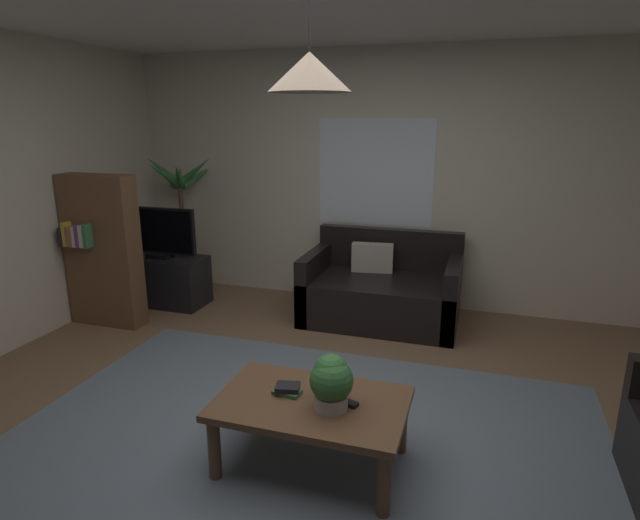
{
  "coord_description": "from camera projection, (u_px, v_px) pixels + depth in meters",
  "views": [
    {
      "loc": [
        0.93,
        -2.61,
        1.89
      ],
      "look_at": [
        0.0,
        0.3,
        1.05
      ],
      "focal_mm": 29.31,
      "sensor_mm": 36.0,
      "label": 1
    }
  ],
  "objects": [
    {
      "name": "wall_back",
      "position": [
        390.0,
        180.0,
        5.23
      ],
      "size": [
        5.62,
        0.06,
        2.55
      ],
      "primitive_type": "cube",
      "color": "beige",
      "rests_on": "ground"
    },
    {
      "name": "window_pane",
      "position": [
        375.0,
        173.0,
        5.22
      ],
      "size": [
        1.17,
        0.01,
        1.06
      ],
      "primitive_type": "cube",
      "color": "white"
    },
    {
      "name": "potted_plant_on_table",
      "position": [
        331.0,
        380.0,
        2.73
      ],
      "size": [
        0.23,
        0.23,
        0.3
      ],
      "color": "beige",
      "rests_on": "coffee_table"
    },
    {
      "name": "floor",
      "position": [
        305.0,
        440.0,
        3.18
      ],
      "size": [
        5.5,
        5.15,
        0.02
      ],
      "primitive_type": "cube",
      "color": "brown",
      "rests_on": "ground"
    },
    {
      "name": "tv_stand",
      "position": [
        163.0,
        280.0,
        5.43
      ],
      "size": [
        0.9,
        0.44,
        0.5
      ],
      "primitive_type": "cube",
      "color": "black",
      "rests_on": "ground"
    },
    {
      "name": "bookshelf_corner",
      "position": [
        102.0,
        251.0,
        4.78
      ],
      "size": [
        0.7,
        0.31,
        1.4
      ],
      "color": "brown",
      "rests_on": "ground"
    },
    {
      "name": "book_on_table_0",
      "position": [
        287.0,
        392.0,
        2.9
      ],
      "size": [
        0.16,
        0.1,
        0.02
      ],
      "primitive_type": "cube",
      "rotation": [
        0.0,
        0.0,
        -0.1
      ],
      "color": "#387247",
      "rests_on": "coffee_table"
    },
    {
      "name": "coffee_table",
      "position": [
        311.0,
        410.0,
        2.86
      ],
      "size": [
        1.04,
        0.65,
        0.4
      ],
      "color": "brown",
      "rests_on": "ground"
    },
    {
      "name": "book_on_table_1",
      "position": [
        288.0,
        387.0,
        2.9
      ],
      "size": [
        0.15,
        0.13,
        0.03
      ],
      "primitive_type": "cube",
      "rotation": [
        0.0,
        0.0,
        0.22
      ],
      "color": "black",
      "rests_on": "coffee_table"
    },
    {
      "name": "tv",
      "position": [
        158.0,
        232.0,
        5.27
      ],
      "size": [
        0.83,
        0.16,
        0.52
      ],
      "color": "black",
      "rests_on": "tv_stand"
    },
    {
      "name": "pendant_lamp",
      "position": [
        309.0,
        72.0,
        2.39
      ],
      "size": [
        0.39,
        0.39,
        0.55
      ],
      "color": "black"
    },
    {
      "name": "potted_palm_corner",
      "position": [
        184.0,
        228.0,
        5.78
      ],
      "size": [
        0.91,
        0.78,
        1.53
      ],
      "color": "#B77051",
      "rests_on": "ground"
    },
    {
      "name": "rug",
      "position": [
        294.0,
        458.0,
        2.99
      ],
      "size": [
        3.57,
        2.83,
        0.01
      ],
      "primitive_type": "cube",
      "color": "slate",
      "rests_on": "ground"
    },
    {
      "name": "remote_on_table_0",
      "position": [
        344.0,
        402.0,
        2.81
      ],
      "size": [
        0.17,
        0.09,
        0.02
      ],
      "primitive_type": "cube",
      "rotation": [
        0.0,
        0.0,
        4.42
      ],
      "color": "black",
      "rests_on": "coffee_table"
    },
    {
      "name": "couch_under_window",
      "position": [
        382.0,
        292.0,
        4.98
      ],
      "size": [
        1.43,
        0.9,
        0.82
      ],
      "color": "black",
      "rests_on": "ground"
    }
  ]
}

